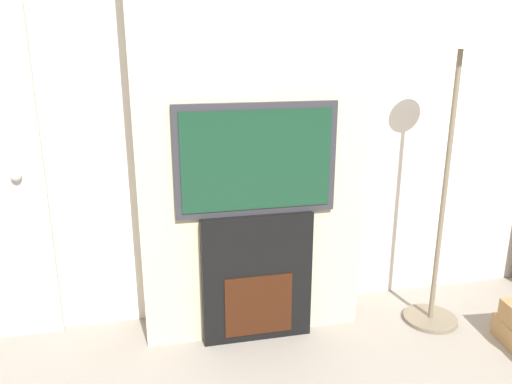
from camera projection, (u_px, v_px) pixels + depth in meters
The scene contains 5 objects.
wall_back at pixel (243, 103), 2.98m from camera, with size 6.00×0.06×2.70m.
chimney_breast at pixel (250, 107), 2.80m from camera, with size 1.29×0.33×2.70m.
fireplace at pixel (256, 276), 2.92m from camera, with size 0.64×0.15×0.78m.
television at pixel (256, 159), 2.71m from camera, with size 0.90×0.07×0.62m.
floor_lamp at pixel (448, 159), 2.87m from camera, with size 0.33×0.33×1.77m.
Camera 1 is at (-0.57, -0.92, 1.70)m, focal length 35.00 mm.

